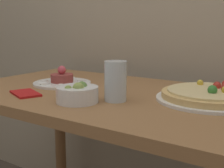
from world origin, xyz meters
TOP-DOWN VIEW (x-y plane):
  - dining_table at (0.00, 0.36)m, footprint 1.35×0.71m
  - pizza_plate at (0.29, 0.43)m, footprint 0.36×0.36m
  - tartare_plate at (-0.32, 0.37)m, footprint 0.24×0.24m
  - small_bowl at (-0.06, 0.17)m, footprint 0.14×0.14m
  - drinking_glass at (0.03, 0.25)m, footprint 0.07×0.07m
  - napkin at (-0.30, 0.15)m, footprint 0.15×0.12m

SIDE VIEW (x-z plane):
  - dining_table at x=0.00m, z-range 0.28..1.08m
  - napkin at x=-0.30m, z-range 0.80..0.80m
  - tartare_plate at x=-0.32m, z-range 0.77..0.85m
  - pizza_plate at x=0.29m, z-range 0.78..0.85m
  - small_bowl at x=-0.06m, z-range 0.79..0.86m
  - drinking_glass at x=0.03m, z-range 0.80..0.93m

